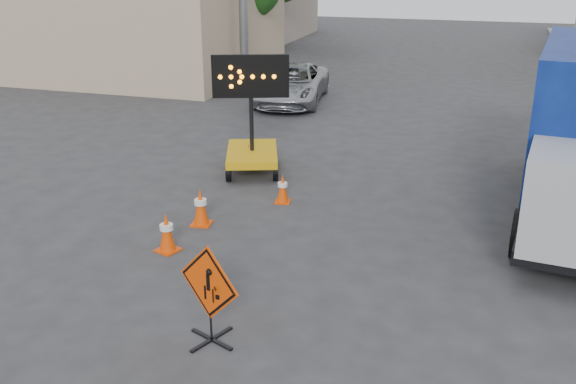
% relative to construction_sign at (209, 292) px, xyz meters
% --- Properties ---
extents(ground, '(100.00, 100.00, 0.00)m').
position_rel_construction_sign_xyz_m(ground, '(0.12, -0.20, -0.82)').
color(ground, '#2D2D30').
rests_on(ground, ground).
extents(storefront_left_near, '(14.00, 10.00, 4.00)m').
position_rel_construction_sign_xyz_m(storefront_left_near, '(-13.88, 19.80, 1.18)').
color(storefront_left_near, tan).
rests_on(storefront_left_near, ground).
extents(storefront_left_far, '(12.00, 10.00, 4.40)m').
position_rel_construction_sign_xyz_m(storefront_left_far, '(-14.88, 33.80, 1.38)').
color(storefront_left_far, gray).
rests_on(storefront_left_far, ground).
extents(construction_sign, '(1.09, 0.78, 1.54)m').
position_rel_construction_sign_xyz_m(construction_sign, '(0.00, 0.00, 0.00)').
color(construction_sign, black).
rests_on(construction_sign, ground).
extents(arrow_board, '(1.93, 2.44, 3.03)m').
position_rel_construction_sign_xyz_m(arrow_board, '(-2.18, 7.51, -0.14)').
color(arrow_board, '#CE980B').
rests_on(arrow_board, ground).
extents(pickup_truck, '(2.97, 5.34, 1.41)m').
position_rel_construction_sign_xyz_m(pickup_truck, '(-3.65, 15.68, -0.11)').
color(pickup_truck, '#ABADB2').
rests_on(pickup_truck, ground).
extents(cone_a, '(0.50, 0.50, 0.78)m').
position_rel_construction_sign_xyz_m(cone_a, '(-2.04, 2.54, -0.43)').
color(cone_a, '#E03F04').
rests_on(cone_a, ground).
extents(cone_b, '(0.46, 0.46, 0.80)m').
position_rel_construction_sign_xyz_m(cone_b, '(-1.97, 3.90, -0.42)').
color(cone_b, '#E03F04').
rests_on(cone_b, ground).
extents(cone_c, '(0.40, 0.40, 0.67)m').
position_rel_construction_sign_xyz_m(cone_c, '(-0.73, 5.63, -0.48)').
color(cone_c, '#E03F04').
rests_on(cone_c, ground).
extents(cone_d, '(0.35, 0.35, 0.67)m').
position_rel_construction_sign_xyz_m(cone_d, '(-2.36, 7.75, -0.48)').
color(cone_d, '#E03F04').
rests_on(cone_d, ground).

